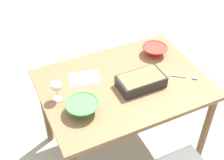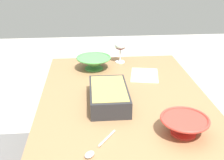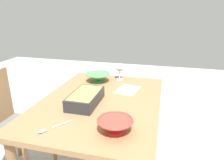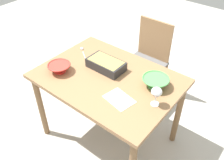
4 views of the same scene
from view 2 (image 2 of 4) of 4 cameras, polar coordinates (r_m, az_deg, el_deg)
dining_table at (r=1.54m, az=2.26°, el=-6.12°), size 1.19×0.86×0.78m
wine_glass at (r=1.90m, az=1.68°, el=6.84°), size 0.08×0.08×0.16m
casserole_dish at (r=1.39m, az=-0.66°, el=-2.99°), size 0.33×0.18×0.08m
mixing_bowl at (r=1.81m, az=-3.69°, el=3.60°), size 0.22×0.22×0.08m
small_bowl at (r=1.20m, az=14.36°, el=-8.72°), size 0.20×0.20×0.08m
serving_spoon at (r=1.09m, az=-3.46°, el=-13.78°), size 0.18×0.13×0.01m
napkin at (r=1.74m, az=6.58°, el=0.99°), size 0.25×0.20×0.00m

